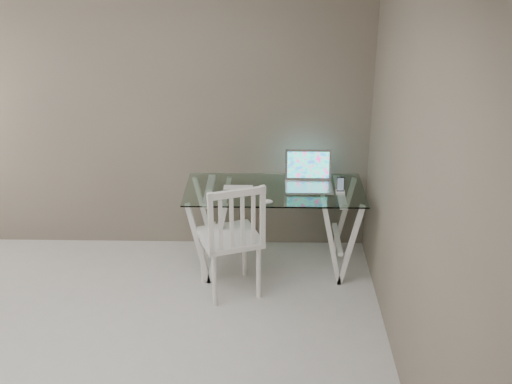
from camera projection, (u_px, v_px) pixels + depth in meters
room at (47, 154)px, 3.38m from camera, size 4.50×4.52×2.71m
desk at (274, 228)px, 5.52m from camera, size 1.50×0.70×0.75m
chair at (232, 235)px, 5.04m from camera, size 0.58×0.58×1.00m
laptop at (309, 178)px, 5.43m from camera, size 0.40×0.34×0.28m
keyboard at (238, 188)px, 5.39m from camera, size 0.26×0.11×0.01m
mouse at (266, 202)px, 5.11m from camera, size 0.10×0.06×0.03m
phone_dock at (340, 189)px, 5.29m from camera, size 0.07×0.07×0.14m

